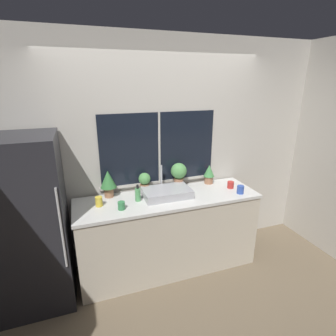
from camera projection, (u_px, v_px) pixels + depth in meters
ground_plane at (177, 282)px, 3.01m from camera, size 14.00×14.00×0.00m
wall_back at (158, 154)px, 3.19m from camera, size 8.00×0.09×2.70m
wall_right at (260, 132)px, 4.58m from camera, size 0.06×7.00×2.70m
counter at (168, 233)px, 3.13m from camera, size 2.09×0.63×0.93m
refrigerator at (26, 225)px, 2.53m from camera, size 0.74×0.70×1.74m
sink at (167, 192)px, 3.00m from camera, size 0.54×0.39×0.31m
potted_plant_far_left at (108, 181)px, 2.94m from camera, size 0.18×0.18×0.31m
potted_plant_center_left at (145, 182)px, 3.09m from camera, size 0.14×0.14×0.24m
potted_plant_center_right at (179, 173)px, 3.20m from camera, size 0.19×0.19×0.31m
potted_plant_far_right at (209, 173)px, 3.35m from camera, size 0.14×0.14×0.25m
soap_bottle at (138, 194)px, 2.87m from camera, size 0.06×0.06×0.19m
mug_red at (231, 185)px, 3.23m from camera, size 0.08×0.08×0.08m
mug_blue at (240, 190)px, 3.07m from camera, size 0.08×0.08×0.10m
mug_green at (121, 206)px, 2.69m from camera, size 0.07×0.07×0.08m
mug_yellow at (99, 201)px, 2.76m from camera, size 0.08×0.08×0.10m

